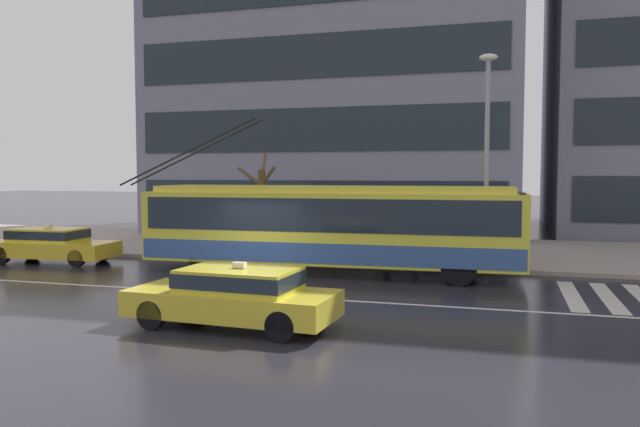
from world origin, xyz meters
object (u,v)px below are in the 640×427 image
object	(u,v)px
trolleybus	(331,226)
pedestrian_approaching_curb	(389,215)
pedestrian_waiting_by_pole	(419,214)
taxi_oncoming_near	(235,294)
street_lamp	(487,143)
street_tree_bare	(261,202)
pedestrian_at_shelter	(294,214)
pedestrian_walking_past	(413,216)
bus_shelter	(333,206)
taxi_queued_behind_bus	(51,243)

from	to	relation	value
trolleybus	pedestrian_approaching_curb	bearing A→B (deg)	71.52
trolleybus	pedestrian_waiting_by_pole	bearing A→B (deg)	63.09
taxi_oncoming_near	street_lamp	bearing A→B (deg)	62.22
pedestrian_approaching_curb	trolleybus	bearing A→B (deg)	-108.48
street_lamp	pedestrian_approaching_curb	bearing A→B (deg)	153.58
pedestrian_approaching_curb	street_tree_bare	bearing A→B (deg)	167.12
pedestrian_at_shelter	taxi_oncoming_near	bearing A→B (deg)	-78.04
taxi_oncoming_near	pedestrian_walking_past	world-z (taller)	pedestrian_walking_past
pedestrian_at_shelter	street_lamp	distance (m)	7.66
bus_shelter	pedestrian_waiting_by_pole	world-z (taller)	bus_shelter
taxi_queued_behind_bus	pedestrian_walking_past	distance (m)	13.37
taxi_queued_behind_bus	street_lamp	xyz separation A→B (m)	(15.38, 2.37, 3.58)
taxi_queued_behind_bus	street_lamp	world-z (taller)	street_lamp
pedestrian_waiting_by_pole	street_tree_bare	xyz separation A→B (m)	(-6.73, 0.56, 0.37)
trolleybus	pedestrian_at_shelter	size ratio (longest dim) A/B	6.93
pedestrian_walking_past	pedestrian_waiting_by_pole	distance (m)	1.06
taxi_queued_behind_bus	pedestrian_at_shelter	xyz separation A→B (m)	(8.25, 3.52, 1.02)
pedestrian_walking_past	taxi_oncoming_near	bearing A→B (deg)	-102.07
taxi_queued_behind_bus	pedestrian_waiting_by_pole	size ratio (longest dim) A/B	2.37
pedestrian_at_shelter	trolleybus	bearing A→B (deg)	-53.76
pedestrian_at_shelter	street_lamp	world-z (taller)	street_lamp
bus_shelter	pedestrian_waiting_by_pole	xyz separation A→B (m)	(3.20, 0.88, -0.30)
bus_shelter	pedestrian_walking_past	xyz separation A→B (m)	(3.11, -0.18, -0.31)
pedestrian_approaching_curb	pedestrian_waiting_by_pole	world-z (taller)	pedestrian_approaching_curb
pedestrian_walking_past	pedestrian_at_shelter	bearing A→B (deg)	-176.21
taxi_oncoming_near	pedestrian_walking_past	size ratio (longest dim) A/B	2.28
taxi_queued_behind_bus	pedestrian_at_shelter	world-z (taller)	pedestrian_at_shelter
taxi_oncoming_near	pedestrian_approaching_curb	bearing A→B (deg)	83.02
bus_shelter	pedestrian_approaching_curb	size ratio (longest dim) A/B	1.78
pedestrian_at_shelter	pedestrian_waiting_by_pole	xyz separation A→B (m)	(4.61, 1.36, -0.00)
pedestrian_waiting_by_pole	street_lamp	bearing A→B (deg)	-44.84
pedestrian_at_shelter	pedestrian_walking_past	world-z (taller)	pedestrian_walking_past
street_lamp	pedestrian_waiting_by_pole	bearing A→B (deg)	135.16
bus_shelter	street_tree_bare	bearing A→B (deg)	157.88
pedestrian_approaching_curb	taxi_queued_behind_bus	bearing A→B (deg)	-160.73
taxi_queued_behind_bus	bus_shelter	world-z (taller)	bus_shelter
pedestrian_approaching_curb	pedestrian_waiting_by_pole	size ratio (longest dim) A/B	1.00
pedestrian_at_shelter	pedestrian_walking_past	distance (m)	4.53
street_lamp	street_tree_bare	bearing A→B (deg)	161.65
bus_shelter	pedestrian_waiting_by_pole	distance (m)	3.33
bus_shelter	pedestrian_at_shelter	bearing A→B (deg)	-161.03
taxi_oncoming_near	pedestrian_waiting_by_pole	size ratio (longest dim) A/B	2.29
pedestrian_walking_past	street_lamp	size ratio (longest dim) A/B	0.28
taxi_queued_behind_bus	pedestrian_walking_past	world-z (taller)	pedestrian_walking_past
street_tree_bare	taxi_queued_behind_bus	bearing A→B (deg)	-138.45
taxi_queued_behind_bus	street_tree_bare	bearing A→B (deg)	41.55
trolleybus	pedestrian_waiting_by_pole	distance (m)	5.07
taxi_queued_behind_bus	bus_shelter	distance (m)	10.54
taxi_oncoming_near	pedestrian_approaching_curb	size ratio (longest dim) A/B	2.28
street_lamp	pedestrian_walking_past	bearing A→B (deg)	150.95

